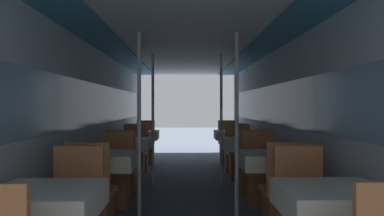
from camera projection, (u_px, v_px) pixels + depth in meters
wall_left at (91, 120)px, 5.15m from camera, size 0.05×10.19×2.10m
wall_right at (283, 120)px, 5.20m from camera, size 0.05×10.19×2.10m
ceiling_panel at (187, 43)px, 5.17m from camera, size 2.67×10.19×0.07m
dining_table_left_0 at (45, 206)px, 2.37m from camera, size 0.67×0.67×0.76m
dining_table_left_1 at (105, 163)px, 4.14m from camera, size 0.67×0.67×0.76m
chair_left_near_1 at (92, 208)px, 3.56m from camera, size 0.41×0.41×0.94m
chair_left_far_1 at (115, 183)px, 4.73m from camera, size 0.41×0.41×0.94m
support_pole_left_1 at (139, 126)px, 4.15m from camera, size 0.04×0.04×2.10m
dining_table_left_2 at (129, 146)px, 5.92m from camera, size 0.67×0.67×0.76m
chair_left_near_2 at (123, 174)px, 5.34m from camera, size 0.41×0.41×0.94m
chair_left_far_2 at (134, 162)px, 6.50m from camera, size 0.41×0.41×0.94m
support_pole_left_2 at (153, 120)px, 5.92m from camera, size 0.04×0.04×2.10m
dining_table_left_3 at (142, 136)px, 7.69m from camera, size 0.67×0.67×0.76m
chair_left_near_3 at (138, 157)px, 7.11m from camera, size 0.41×0.41×0.94m
chair_left_far_3 at (145, 150)px, 8.27m from camera, size 0.41×0.41×0.94m
dining_table_right_0 at (333, 204)px, 2.41m from camera, size 0.67×0.67×0.76m
dining_table_right_1 at (270, 162)px, 4.18m from camera, size 0.67×0.67×0.76m
chair_right_near_1 at (284, 207)px, 3.60m from camera, size 0.41×0.41×0.94m
chair_right_far_1 at (260, 182)px, 4.76m from camera, size 0.41×0.41×0.94m
support_pole_right_1 at (237, 126)px, 4.17m from camera, size 0.04×0.04×2.10m
dining_table_right_2 at (245, 145)px, 5.95m from camera, size 0.67×0.67×0.76m
chair_right_near_2 at (251, 174)px, 5.37m from camera, size 0.41×0.41×0.94m
chair_right_far_2 at (239, 162)px, 6.54m from camera, size 0.41×0.41×0.94m
support_pole_right_2 at (221, 120)px, 5.94m from camera, size 0.04×0.04×2.10m
dining_table_right_3 at (231, 136)px, 7.72m from camera, size 0.67×0.67×0.76m
chair_right_near_3 at (235, 157)px, 7.14m from camera, size 0.41×0.41×0.94m
chair_right_far_3 at (228, 150)px, 8.31m from camera, size 0.41×0.41×0.94m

